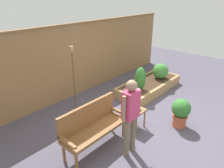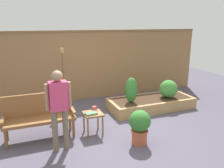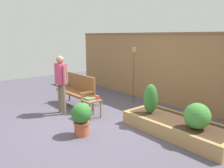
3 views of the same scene
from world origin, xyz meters
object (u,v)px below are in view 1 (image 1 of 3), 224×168
(shrub_far_corner, at_px, (161,71))
(tiki_torch, at_px, (73,67))
(cup_on_table, at_px, (133,105))
(garden_bench, at_px, (92,123))
(potted_boxwood, at_px, (181,111))
(shrub_near_bench, at_px, (140,79))
(person_by_bench, at_px, (131,112))
(side_table, at_px, (135,113))
(book_on_table, at_px, (136,111))

(shrub_far_corner, bearing_deg, tiki_torch, 159.79)
(tiki_torch, bearing_deg, cup_on_table, -77.16)
(garden_bench, height_order, potted_boxwood, garden_bench)
(shrub_near_bench, distance_m, person_by_bench, 2.40)
(garden_bench, height_order, person_by_bench, person_by_bench)
(garden_bench, xyz_separation_m, side_table, (1.10, -0.26, -0.15))
(potted_boxwood, distance_m, person_by_bench, 1.64)
(shrub_far_corner, height_order, person_by_bench, person_by_bench)
(cup_on_table, bearing_deg, tiki_torch, 102.84)
(garden_bench, bearing_deg, shrub_near_bench, 11.75)
(shrub_far_corner, bearing_deg, book_on_table, -162.15)
(tiki_torch, bearing_deg, shrub_near_bench, -32.62)
(book_on_table, relative_size, tiki_torch, 0.14)
(garden_bench, xyz_separation_m, shrub_near_bench, (2.40, 0.50, 0.10))
(potted_boxwood, relative_size, person_by_bench, 0.45)
(person_by_bench, bearing_deg, book_on_table, 27.36)
(side_table, relative_size, book_on_table, 2.01)
(side_table, bearing_deg, shrub_near_bench, 30.35)
(side_table, xyz_separation_m, person_by_bench, (-0.77, -0.43, 0.54))
(tiki_torch, bearing_deg, person_by_bench, -102.10)
(garden_bench, xyz_separation_m, person_by_bench, (0.33, -0.69, 0.39))
(cup_on_table, height_order, book_on_table, cup_on_table)
(cup_on_table, distance_m, person_by_bench, 1.09)
(book_on_table, xyz_separation_m, person_by_bench, (-0.72, -0.37, 0.43))
(cup_on_table, bearing_deg, potted_boxwood, -53.39)
(tiki_torch, bearing_deg, potted_boxwood, -67.74)
(garden_bench, xyz_separation_m, cup_on_table, (1.18, -0.13, -0.02))
(garden_bench, xyz_separation_m, shrub_far_corner, (3.57, 0.50, 0.01))
(garden_bench, bearing_deg, book_on_table, -16.86)
(shrub_far_corner, bearing_deg, cup_on_table, -165.35)
(garden_bench, relative_size, book_on_table, 6.02)
(garden_bench, bearing_deg, person_by_bench, -64.58)
(book_on_table, distance_m, shrub_near_bench, 1.58)
(side_table, distance_m, person_by_bench, 1.03)
(side_table, distance_m, cup_on_table, 0.20)
(cup_on_table, relative_size, book_on_table, 0.56)
(shrub_near_bench, bearing_deg, side_table, -149.65)
(cup_on_table, height_order, tiki_torch, tiki_torch)
(cup_on_table, height_order, shrub_near_bench, shrub_near_bench)
(garden_bench, bearing_deg, shrub_far_corner, 7.93)
(shrub_near_bench, relative_size, person_by_bench, 0.44)
(shrub_far_corner, relative_size, tiki_torch, 0.30)
(cup_on_table, relative_size, tiki_torch, 0.08)
(tiki_torch, distance_m, person_by_bench, 2.27)
(shrub_far_corner, bearing_deg, shrub_near_bench, 180.00)
(shrub_far_corner, distance_m, person_by_bench, 3.48)
(cup_on_table, bearing_deg, person_by_bench, -146.62)
(shrub_near_bench, relative_size, tiki_torch, 0.40)
(shrub_far_corner, relative_size, person_by_bench, 0.33)
(side_table, bearing_deg, potted_boxwood, -45.95)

